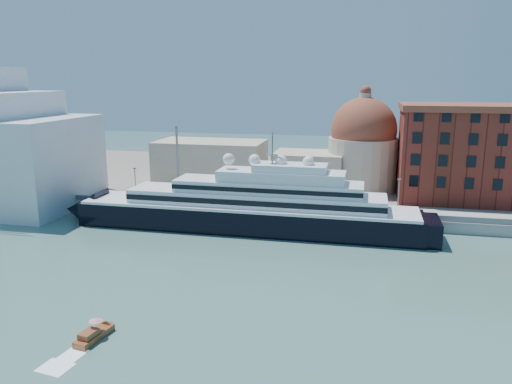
# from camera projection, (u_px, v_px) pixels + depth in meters

# --- Properties ---
(ground) EXTENTS (400.00, 400.00, 0.00)m
(ground) POSITION_uv_depth(u_px,v_px,m) (220.00, 270.00, 83.49)
(ground) COLOR #39635E
(ground) RESTS_ON ground
(quay) EXTENTS (180.00, 10.00, 2.50)m
(quay) POSITION_uv_depth(u_px,v_px,m) (262.00, 211.00, 115.53)
(quay) COLOR gray
(quay) RESTS_ON ground
(land) EXTENTS (260.00, 72.00, 2.00)m
(land) POSITION_uv_depth(u_px,v_px,m) (289.00, 178.00, 154.58)
(land) COLOR slate
(land) RESTS_ON ground
(quay_fence) EXTENTS (180.00, 0.10, 1.20)m
(quay_fence) POSITION_uv_depth(u_px,v_px,m) (258.00, 208.00, 110.84)
(quay_fence) COLOR slate
(quay_fence) RESTS_ON quay
(superyacht) EXTENTS (81.08, 11.24, 24.23)m
(superyacht) POSITION_uv_depth(u_px,v_px,m) (236.00, 210.00, 105.12)
(superyacht) COLOR black
(superyacht) RESTS_ON ground
(service_barge) EXTENTS (11.99, 6.58, 2.56)m
(service_barge) POSITION_uv_depth(u_px,v_px,m) (12.00, 215.00, 113.80)
(service_barge) COLOR white
(service_barge) RESTS_ON ground
(water_taxi) EXTENTS (2.72, 5.92, 2.71)m
(water_taxi) POSITION_uv_depth(u_px,v_px,m) (93.00, 335.00, 61.04)
(water_taxi) COLOR maroon
(water_taxi) RESTS_ON ground
(warehouse) EXTENTS (43.00, 19.00, 23.25)m
(warehouse) POSITION_uv_depth(u_px,v_px,m) (491.00, 153.00, 118.75)
(warehouse) COLOR maroon
(warehouse) RESTS_ON land
(church) EXTENTS (66.00, 18.00, 25.50)m
(church) POSITION_uv_depth(u_px,v_px,m) (303.00, 155.00, 134.55)
(church) COLOR beige
(church) RESTS_ON land
(lamp_posts) EXTENTS (120.80, 2.40, 18.00)m
(lamp_posts) POSITION_uv_depth(u_px,v_px,m) (207.00, 173.00, 114.66)
(lamp_posts) COLOR slate
(lamp_posts) RESTS_ON quay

